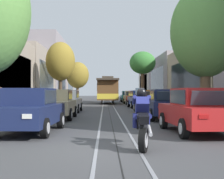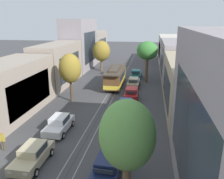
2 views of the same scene
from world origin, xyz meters
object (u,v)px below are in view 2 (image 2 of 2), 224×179
parked_car_white_mid_left (59,124)px  cable_car_trolley (115,77)px  parked_car_orange_mid_right (119,129)px  street_tree_kerb_right_second (147,51)px  parked_car_navy_second_right (108,166)px  parked_car_beige_sixth_right (134,82)px  parked_car_beige_second_left (33,155)px  parked_car_teal_far_right (136,74)px  street_tree_kerb_right_near (127,136)px  parked_car_blue_fourth_right (126,106)px  pedestrian_on_left_pavement (2,140)px  parked_car_red_fifth_right (131,93)px  street_tree_kerb_left_second (70,69)px  street_tree_kerb_left_mid (101,51)px

parked_car_white_mid_left → cable_car_trolley: cable_car_trolley is taller
parked_car_orange_mid_right → street_tree_kerb_right_second: street_tree_kerb_right_second is taller
cable_car_trolley → parked_car_white_mid_left: bearing=-100.5°
parked_car_navy_second_right → parked_car_beige_sixth_right: 23.02m
parked_car_navy_second_right → street_tree_kerb_right_second: street_tree_kerb_right_second is taller
parked_car_beige_second_left → parked_car_teal_far_right: same height
parked_car_white_mid_left → parked_car_orange_mid_right: same height
parked_car_beige_second_left → street_tree_kerb_right_near: street_tree_kerb_right_near is taller
parked_car_white_mid_left → cable_car_trolley: bearing=79.5°
parked_car_blue_fourth_right → pedestrian_on_left_pavement: size_ratio=2.57×
parked_car_red_fifth_right → street_tree_kerb_left_second: size_ratio=0.68×
parked_car_orange_mid_right → street_tree_kerb_right_near: street_tree_kerb_right_near is taller
parked_car_white_mid_left → parked_car_blue_fourth_right: 8.38m
pedestrian_on_left_pavement → parked_car_beige_second_left: bearing=-22.9°
street_tree_kerb_right_second → pedestrian_on_left_pavement: street_tree_kerb_right_second is taller
parked_car_beige_sixth_right → pedestrian_on_left_pavement: bearing=-114.0°
parked_car_red_fifth_right → street_tree_kerb_left_mid: 19.44m
parked_car_orange_mid_right → pedestrian_on_left_pavement: bearing=-157.1°
street_tree_kerb_left_mid → pedestrian_on_left_pavement: street_tree_kerb_left_mid is taller
parked_car_navy_second_right → parked_car_blue_fourth_right: size_ratio=1.00×
parked_car_navy_second_right → parked_car_red_fifth_right: (0.16, 17.15, 0.00)m
parked_car_red_fifth_right → cable_car_trolley: cable_car_trolley is taller
pedestrian_on_left_pavement → cable_car_trolley: bearing=72.6°
street_tree_kerb_left_second → street_tree_kerb_right_near: size_ratio=0.99×
parked_car_white_mid_left → street_tree_kerb_left_mid: street_tree_kerb_left_mid is taller
parked_car_red_fifth_right → pedestrian_on_left_pavement: bearing=-122.0°
parked_car_beige_second_left → parked_car_navy_second_right: same height
street_tree_kerb_right_near → parked_car_blue_fourth_right: bearing=96.4°
street_tree_kerb_right_second → cable_car_trolley: (-4.89, -4.25, -3.73)m
parked_car_white_mid_left → street_tree_kerb_left_mid: bearing=93.5°
parked_car_blue_fourth_right → parked_car_red_fifth_right: 5.19m
parked_car_teal_far_right → parked_car_red_fifth_right: bearing=-89.3°
street_tree_kerb_left_second → parked_car_beige_second_left: bearing=-82.8°
parked_car_beige_second_left → parked_car_white_mid_left: same height
street_tree_kerb_left_mid → cable_car_trolley: (4.79, -12.15, -2.51)m
parked_car_navy_second_right → parked_car_orange_mid_right: same height
pedestrian_on_left_pavement → street_tree_kerb_left_mid: bearing=87.1°
parked_car_navy_second_right → parked_car_red_fifth_right: bearing=89.5°
parked_car_teal_far_right → parked_car_blue_fourth_right: bearing=-90.2°
parked_car_teal_far_right → cable_car_trolley: bearing=-113.5°
parked_car_teal_far_right → street_tree_kerb_left_second: street_tree_kerb_left_second is taller
parked_car_white_mid_left → parked_car_blue_fourth_right: size_ratio=0.99×
parked_car_navy_second_right → parked_car_beige_second_left: bearing=175.5°
parked_car_teal_far_right → cable_car_trolley: 7.38m
parked_car_teal_far_right → pedestrian_on_left_pavement: 28.81m
parked_car_beige_second_left → parked_car_white_mid_left: size_ratio=1.00×
parked_car_orange_mid_right → cable_car_trolley: cable_car_trolley is taller
parked_car_beige_second_left → parked_car_orange_mid_right: bearing=42.7°
parked_car_blue_fourth_right → street_tree_kerb_right_second: size_ratio=0.62×
parked_car_beige_sixth_right → street_tree_kerb_right_second: street_tree_kerb_right_second is taller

